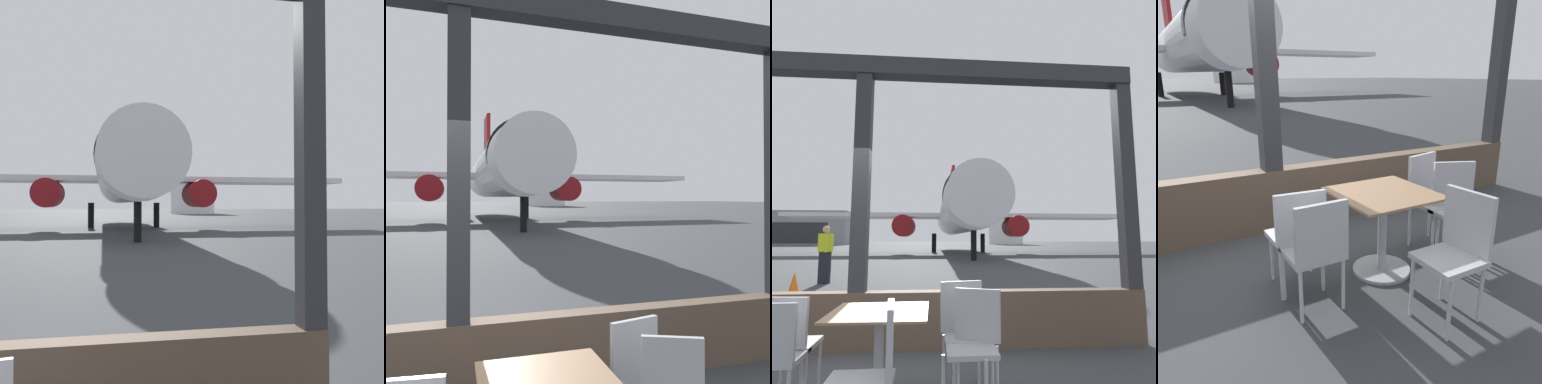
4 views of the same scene
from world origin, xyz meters
TOP-DOWN VIEW (x-y plane):
  - ground_plane at (0.00, 40.00)m, footprint 220.00×220.00m
  - airplane at (3.40, 27.99)m, footprint 31.76×30.02m
  - fuel_storage_tank at (17.99, 76.76)m, footprint 8.05×8.05m

SIDE VIEW (x-z plane):
  - ground_plane at x=0.00m, z-range 0.00..0.00m
  - fuel_storage_tank at x=17.99m, z-range 0.00..5.98m
  - airplane at x=3.40m, z-range -1.60..9.10m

